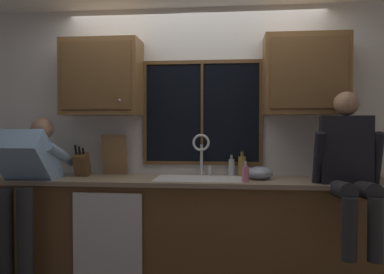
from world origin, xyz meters
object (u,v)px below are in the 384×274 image
Objects in this scene: person_sitting_on_counter at (349,162)px; bottle_tall_clear at (242,166)px; soap_dispenser at (245,174)px; mixing_bowl at (259,173)px; knife_block at (82,165)px; cutting_board at (115,155)px; person_standing at (26,179)px; bottle_green_glass at (232,167)px.

bottle_tall_clear is (-0.84, 0.49, -0.08)m from person_sitting_on_counter.
soap_dispenser is at bearing 174.55° from person_sitting_on_counter.
mixing_bowl is 0.26m from bottle_tall_clear.
bottle_tall_clear is (-0.02, 0.41, 0.03)m from soap_dispenser.
soap_dispenser is at bearing -9.33° from knife_block.
cutting_board is 2.16× the size of soap_dispenser.
knife_block is 1.32× the size of bottle_tall_clear.
mixing_bowl is at bearing -54.14° from bottle_tall_clear.
person_sitting_on_counter reaches higher than cutting_board.
person_standing is 4.58× the size of knife_block.
cutting_board is (-2.08, 0.48, 0.01)m from person_sitting_on_counter.
mixing_bowl is 0.24m from soap_dispenser.
person_standing is at bearing -165.27° from bottle_tall_clear.
person_sitting_on_counter is 2.38m from knife_block.
knife_block is at bearing -173.78° from bottle_green_glass.
bottle_green_glass is 0.87× the size of bottle_tall_clear.
knife_block reaches higher than bottle_tall_clear.
knife_block is 1.52m from bottle_tall_clear.
knife_block is 1.75× the size of soap_dispenser.
person_sitting_on_counter is at bearing -12.96° from cutting_board.
person_standing is at bearing -164.67° from bottle_green_glass.
knife_block reaches higher than mixing_bowl.
person_standing is at bearing -143.13° from cutting_board.
bottle_tall_clear is at bearing 6.03° from knife_block.
mixing_bowl is 0.32m from bottle_green_glass.
knife_block is at bearing 42.16° from person_standing.
person_standing reaches higher than bottle_green_glass.
bottle_green_glass is (1.42, 0.15, -0.02)m from knife_block.
soap_dispenser is (-0.82, 0.08, -0.11)m from person_sitting_on_counter.
bottle_tall_clear reaches higher than bottle_green_glass.
mixing_bowl is 1.30× the size of soap_dispenser.
knife_block is 1.52× the size of bottle_green_glass.
bottle_green_glass is at bearing 6.22° from knife_block.
person_sitting_on_counter reaches higher than knife_block.
knife_block is at bearing 172.02° from person_sitting_on_counter.
person_sitting_on_counter is 6.86× the size of soap_dispenser.
person_standing reaches higher than bottle_tall_clear.
bottle_tall_clear is (1.24, 0.01, -0.09)m from cutting_board.
soap_dispenser is 0.87× the size of bottle_green_glass.
person_sitting_on_counter reaches higher than soap_dispenser.
knife_block is 0.32m from cutting_board.
soap_dispenser is (1.90, 0.08, 0.06)m from person_standing.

